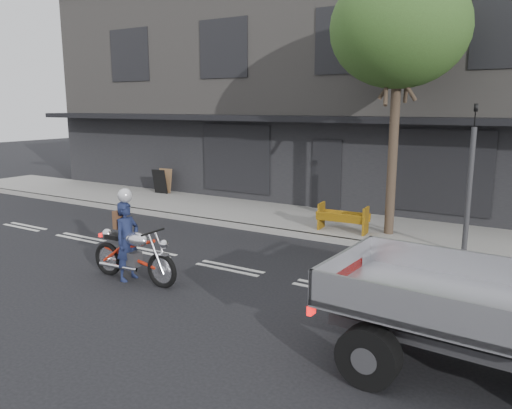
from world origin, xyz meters
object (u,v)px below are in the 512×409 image
at_px(traffic_light_pole, 469,188).
at_px(sandwich_board, 160,182).
at_px(motorcycle, 133,253).
at_px(rider, 127,241).
at_px(street_tree, 399,29).
at_px(construction_barrier, 340,219).

relative_size(traffic_light_pole, sandwich_board, 3.77).
bearing_deg(sandwich_board, motorcycle, -55.06).
relative_size(rider, sandwich_board, 1.72).
bearing_deg(street_tree, traffic_light_pole, -23.03).
bearing_deg(rider, sandwich_board, 37.42).
bearing_deg(construction_barrier, traffic_light_pole, -4.05).
xyz_separation_m(rider, sandwich_board, (-5.70, 7.23, -0.18)).
bearing_deg(motorcycle, rider, 179.18).
height_order(rider, sandwich_board, rider).
relative_size(street_tree, motorcycle, 3.12).
xyz_separation_m(traffic_light_pole, motorcycle, (-5.40, -4.98, -1.08)).
height_order(street_tree, construction_barrier, street_tree).
xyz_separation_m(street_tree, motorcycle, (-3.40, -5.83, -4.71)).
bearing_deg(street_tree, rider, -121.36).
relative_size(traffic_light_pole, motorcycle, 1.62).
xyz_separation_m(traffic_light_pole, construction_barrier, (-3.12, 0.22, -1.13)).
relative_size(traffic_light_pole, rider, 2.19).
relative_size(construction_barrier, sandwich_board, 1.45).
bearing_deg(construction_barrier, sandwich_board, 165.94).
distance_m(motorcycle, rider, 0.27).
bearing_deg(rider, motorcycle, -90.82).
distance_m(motorcycle, sandwich_board, 9.31).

